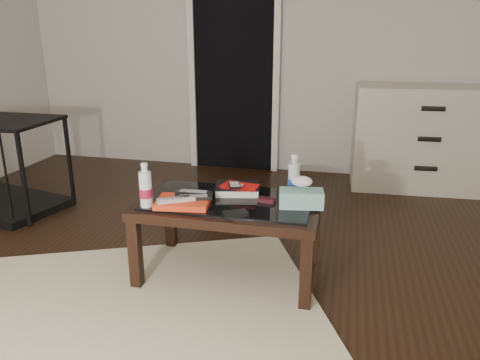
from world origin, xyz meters
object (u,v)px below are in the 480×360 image
(coffee_table, at_px, (230,210))
(dresser, at_px, (424,138))
(water_bottle_left, at_px, (145,185))
(textbook, at_px, (237,189))
(pet_crate, at_px, (2,180))
(water_bottle_right, at_px, (294,175))
(tissue_box, at_px, (301,198))

(coffee_table, bearing_deg, dresser, 56.37)
(water_bottle_left, bearing_deg, textbook, 37.65)
(dresser, xyz_separation_m, pet_crate, (-3.27, -1.29, -0.22))
(coffee_table, height_order, water_bottle_right, water_bottle_right)
(pet_crate, xyz_separation_m, tissue_box, (2.40, -0.63, 0.28))
(dresser, height_order, textbook, dresser)
(dresser, bearing_deg, tissue_box, -116.81)
(water_bottle_right, distance_m, tissue_box, 0.19)
(tissue_box, bearing_deg, pet_crate, 156.60)
(coffee_table, xyz_separation_m, textbook, (0.02, 0.12, 0.09))
(pet_crate, bearing_deg, textbook, -0.47)
(textbook, distance_m, tissue_box, 0.41)
(pet_crate, distance_m, water_bottle_left, 1.83)
(dresser, relative_size, water_bottle_right, 5.13)
(coffee_table, distance_m, pet_crate, 2.10)
(pet_crate, bearing_deg, coffee_table, -3.76)
(coffee_table, bearing_deg, tissue_box, -2.61)
(dresser, distance_m, tissue_box, 2.11)
(water_bottle_left, bearing_deg, dresser, 51.61)
(coffee_table, distance_m, water_bottle_left, 0.49)
(dresser, distance_m, water_bottle_right, 1.99)
(water_bottle_right, relative_size, tissue_box, 1.03)
(coffee_table, xyz_separation_m, water_bottle_left, (-0.40, -0.20, 0.18))
(coffee_table, height_order, dresser, dresser)
(pet_crate, height_order, water_bottle_right, pet_crate)
(dresser, bearing_deg, water_bottle_right, -120.34)
(dresser, xyz_separation_m, water_bottle_left, (-1.67, -2.10, 0.13))
(water_bottle_left, height_order, water_bottle_right, same)
(water_bottle_left, distance_m, tissue_box, 0.82)
(tissue_box, bearing_deg, dresser, 56.93)
(coffee_table, xyz_separation_m, pet_crate, (-2.00, 0.61, -0.17))
(dresser, relative_size, water_bottle_left, 5.13)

